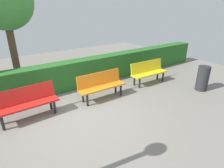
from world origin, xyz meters
TOP-DOWN VIEW (x-y plane):
  - ground_plane at (0.00, 0.00)m, footprint 16.31×16.31m
  - bench_yellow at (-3.26, -0.68)m, footprint 1.55×0.51m
  - bench_orange at (-1.04, -0.61)m, footprint 1.58×0.46m
  - bench_red at (1.22, -0.75)m, footprint 1.63×0.52m
  - hedge_row at (-1.03, -1.94)m, footprint 12.31×0.54m
  - tree_near at (0.89, -3.78)m, footprint 2.01×2.01m
  - trash_bin at (-4.36, 0.93)m, footprint 0.41×0.41m

SIDE VIEW (x-z plane):
  - ground_plane at x=0.00m, z-range 0.00..0.00m
  - trash_bin at x=-4.36m, z-range 0.00..0.89m
  - bench_yellow at x=-3.26m, z-range 0.05..0.91m
  - bench_orange at x=-1.04m, z-range 0.05..0.91m
  - bench_red at x=1.22m, z-range 0.05..0.91m
  - hedge_row at x=-1.03m, z-range 0.00..1.01m
  - tree_near at x=0.89m, z-range 0.96..4.97m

